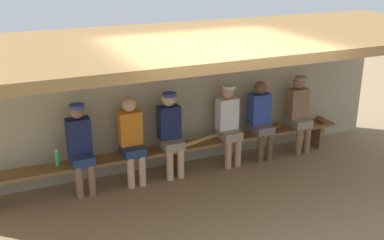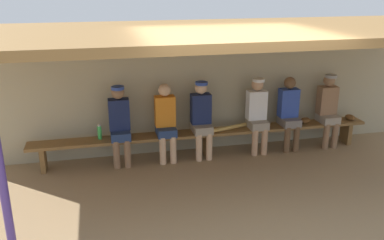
{
  "view_description": "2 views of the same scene",
  "coord_description": "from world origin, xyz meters",
  "px_view_note": "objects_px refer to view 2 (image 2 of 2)",
  "views": [
    {
      "loc": [
        -2.6,
        -4.91,
        3.4
      ],
      "look_at": [
        0.09,
        1.14,
        1.02
      ],
      "focal_mm": 44.77,
      "sensor_mm": 36.0,
      "label": 1
    },
    {
      "loc": [
        -1.77,
        -5.04,
        2.98
      ],
      "look_at": [
        -0.29,
        1.41,
        0.73
      ],
      "focal_mm": 38.95,
      "sensor_mm": 36.0,
      "label": 2
    }
  ],
  "objects_px": {
    "player_leftmost": "(120,122)",
    "player_in_blue": "(289,111)",
    "bench": "(207,135)",
    "player_in_white": "(328,107)",
    "player_middle": "(257,112)",
    "baseball_glove_worn": "(350,117)",
    "player_near_post": "(202,116)",
    "baseball_bat": "(230,128)",
    "water_bottle_green": "(100,132)",
    "baseball_glove_tan": "(306,120)",
    "player_rightmost": "(166,119)"
  },
  "relations": [
    {
      "from": "baseball_glove_worn",
      "to": "baseball_bat",
      "type": "distance_m",
      "value": 2.38
    },
    {
      "from": "player_in_blue",
      "to": "player_near_post",
      "type": "xyz_separation_m",
      "value": [
        -1.63,
        0.0,
        0.02
      ]
    },
    {
      "from": "player_in_white",
      "to": "player_leftmost",
      "type": "distance_m",
      "value": 3.8
    },
    {
      "from": "player_rightmost",
      "to": "water_bottle_green",
      "type": "height_order",
      "value": "player_rightmost"
    },
    {
      "from": "player_middle",
      "to": "baseball_glove_worn",
      "type": "distance_m",
      "value": 1.9
    },
    {
      "from": "player_middle",
      "to": "baseball_bat",
      "type": "bearing_deg",
      "value": -179.59
    },
    {
      "from": "player_near_post",
      "to": "player_leftmost",
      "type": "relative_size",
      "value": 1.0
    },
    {
      "from": "player_in_white",
      "to": "water_bottle_green",
      "type": "height_order",
      "value": "player_in_white"
    },
    {
      "from": "baseball_bat",
      "to": "player_middle",
      "type": "bearing_deg",
      "value": -15.79
    },
    {
      "from": "player_rightmost",
      "to": "baseball_bat",
      "type": "xyz_separation_m",
      "value": [
        1.15,
        -0.0,
        -0.24
      ]
    },
    {
      "from": "bench",
      "to": "player_middle",
      "type": "xyz_separation_m",
      "value": [
        0.93,
        0.0,
        0.36
      ]
    },
    {
      "from": "player_in_white",
      "to": "player_near_post",
      "type": "distance_m",
      "value": 2.41
    },
    {
      "from": "player_leftmost",
      "to": "baseball_bat",
      "type": "height_order",
      "value": "player_leftmost"
    },
    {
      "from": "bench",
      "to": "player_leftmost",
      "type": "height_order",
      "value": "player_leftmost"
    },
    {
      "from": "bench",
      "to": "player_rightmost",
      "type": "xyz_separation_m",
      "value": [
        -0.72,
        0.0,
        0.34
      ]
    },
    {
      "from": "player_near_post",
      "to": "water_bottle_green",
      "type": "height_order",
      "value": "player_near_post"
    },
    {
      "from": "player_rightmost",
      "to": "baseball_glove_worn",
      "type": "bearing_deg",
      "value": 0.12
    },
    {
      "from": "bench",
      "to": "player_in_white",
      "type": "distance_m",
      "value": 2.34
    },
    {
      "from": "player_in_blue",
      "to": "baseball_bat",
      "type": "bearing_deg",
      "value": -179.84
    },
    {
      "from": "bench",
      "to": "player_rightmost",
      "type": "relative_size",
      "value": 4.49
    },
    {
      "from": "player_leftmost",
      "to": "player_in_white",
      "type": "bearing_deg",
      "value": 0.0
    },
    {
      "from": "player_leftmost",
      "to": "player_middle",
      "type": "bearing_deg",
      "value": 0.0
    },
    {
      "from": "baseball_bat",
      "to": "baseball_glove_worn",
      "type": "bearing_deg",
      "value": -15.94
    },
    {
      "from": "player_near_post",
      "to": "baseball_glove_worn",
      "type": "distance_m",
      "value": 2.91
    },
    {
      "from": "player_near_post",
      "to": "baseball_glove_worn",
      "type": "height_order",
      "value": "player_near_post"
    },
    {
      "from": "bench",
      "to": "baseball_glove_tan",
      "type": "xyz_separation_m",
      "value": [
        1.9,
        0.04,
        0.12
      ]
    },
    {
      "from": "player_in_blue",
      "to": "player_in_white",
      "type": "bearing_deg",
      "value": 0.04
    },
    {
      "from": "water_bottle_green",
      "to": "player_in_blue",
      "type": "bearing_deg",
      "value": -0.59
    },
    {
      "from": "baseball_bat",
      "to": "player_leftmost",
      "type": "bearing_deg",
      "value": 163.7
    },
    {
      "from": "player_near_post",
      "to": "baseball_glove_tan",
      "type": "bearing_deg",
      "value": 0.95
    },
    {
      "from": "baseball_glove_worn",
      "to": "baseball_bat",
      "type": "xyz_separation_m",
      "value": [
        -2.38,
        -0.01,
        -0.01
      ]
    },
    {
      "from": "player_leftmost",
      "to": "baseball_glove_tan",
      "type": "xyz_separation_m",
      "value": [
        3.39,
        0.03,
        -0.24
      ]
    },
    {
      "from": "baseball_glove_tan",
      "to": "baseball_bat",
      "type": "distance_m",
      "value": 1.47
    },
    {
      "from": "player_near_post",
      "to": "player_rightmost",
      "type": "relative_size",
      "value": 1.01
    },
    {
      "from": "player_in_blue",
      "to": "player_middle",
      "type": "xyz_separation_m",
      "value": [
        -0.61,
        0.0,
        0.02
      ]
    },
    {
      "from": "baseball_bat",
      "to": "water_bottle_green",
      "type": "bearing_deg",
      "value": 162.84
    },
    {
      "from": "player_in_blue",
      "to": "player_leftmost",
      "type": "xyz_separation_m",
      "value": [
        -3.03,
        0.0,
        0.02
      ]
    },
    {
      "from": "player_in_white",
      "to": "player_near_post",
      "type": "height_order",
      "value": "same"
    },
    {
      "from": "player_in_white",
      "to": "baseball_glove_tan",
      "type": "relative_size",
      "value": 5.6
    },
    {
      "from": "water_bottle_green",
      "to": "baseball_glove_tan",
      "type": "xyz_separation_m",
      "value": [
        3.73,
        -0.0,
        -0.07
      ]
    },
    {
      "from": "player_leftmost",
      "to": "baseball_glove_worn",
      "type": "xyz_separation_m",
      "value": [
        4.3,
        0.01,
        -0.24
      ]
    },
    {
      "from": "player_leftmost",
      "to": "player_in_blue",
      "type": "bearing_deg",
      "value": -0.01
    },
    {
      "from": "player_middle",
      "to": "water_bottle_green",
      "type": "distance_m",
      "value": 2.76
    },
    {
      "from": "player_middle",
      "to": "water_bottle_green",
      "type": "height_order",
      "value": "player_middle"
    },
    {
      "from": "player_leftmost",
      "to": "baseball_glove_tan",
      "type": "height_order",
      "value": "player_leftmost"
    },
    {
      "from": "player_near_post",
      "to": "player_leftmost",
      "type": "bearing_deg",
      "value": 180.0
    },
    {
      "from": "player_near_post",
      "to": "player_middle",
      "type": "bearing_deg",
      "value": 0.0
    },
    {
      "from": "player_in_white",
      "to": "player_in_blue",
      "type": "bearing_deg",
      "value": -179.96
    },
    {
      "from": "player_rightmost",
      "to": "bench",
      "type": "bearing_deg",
      "value": -0.24
    },
    {
      "from": "player_rightmost",
      "to": "baseball_glove_tan",
      "type": "bearing_deg",
      "value": 0.74
    }
  ]
}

